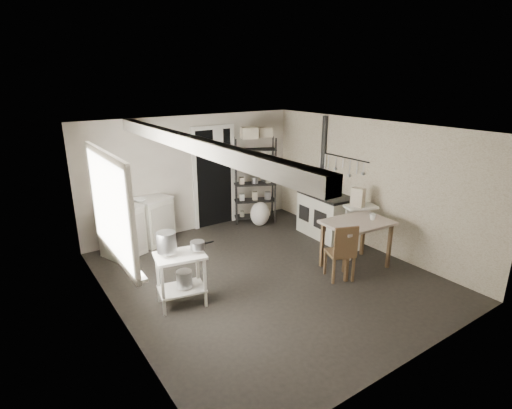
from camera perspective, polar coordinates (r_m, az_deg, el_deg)
floor at (r=6.40m, az=1.54°, el=-10.10°), size 5.00×5.00×0.00m
ceiling at (r=5.70m, az=1.74°, el=10.79°), size 5.00×5.00×0.00m
wall_back at (r=8.03m, az=-8.93°, el=4.31°), size 4.50×0.02×2.30m
wall_front at (r=4.34m, az=21.66°, el=-8.76°), size 4.50×0.02×2.30m
wall_left at (r=5.05m, az=-19.60°, el=-4.75°), size 0.02×5.00×2.30m
wall_right at (r=7.45m, az=15.80°, el=2.78°), size 0.02×5.00×2.30m
window at (r=5.12m, az=-20.28°, el=-0.32°), size 0.12×1.76×1.28m
doorway at (r=8.24m, az=-5.97°, el=3.70°), size 0.96×0.10×2.08m
ceiling_beam at (r=5.10m, az=-9.36°, el=8.60°), size 0.18×5.00×0.18m
wallpaper_panel at (r=7.44m, az=15.75°, el=2.77°), size 0.01×5.00×2.30m
utensil_rail at (r=7.70m, az=12.36°, el=6.59°), size 0.06×1.20×0.44m
prep_table at (r=5.58m, az=-10.65°, el=-10.25°), size 0.73×0.59×0.75m
stockpot at (r=5.35m, az=-12.66°, el=-5.27°), size 0.27×0.27×0.27m
saucepan at (r=5.41m, az=-8.37°, el=-5.78°), size 0.24×0.24×0.11m
bucket at (r=5.58m, az=-10.20°, el=-10.43°), size 0.28×0.28×0.23m
base_cabinets at (r=7.49m, az=-16.52°, el=-2.74°), size 1.46×1.00×0.88m
mixing_bowl at (r=7.34m, az=-16.25°, el=0.91°), size 0.33×0.33×0.06m
counter_cup at (r=7.12m, az=-19.53°, el=0.21°), size 0.13×0.13×0.09m
shelf_rack at (r=8.39m, az=-0.16°, el=3.70°), size 0.92×0.66×1.81m
shelf_jar at (r=8.08m, az=-1.99°, el=6.19°), size 0.09×0.10×0.19m
storage_box_a at (r=8.07m, az=-0.98°, el=10.80°), size 0.40×0.38×0.22m
storage_box_b at (r=8.28m, az=1.17°, el=10.84°), size 0.35×0.34×0.19m
stove at (r=7.88m, az=9.86°, el=-1.39°), size 0.64×1.10×0.84m
stovepipe at (r=8.08m, az=9.65°, el=7.56°), size 0.11×0.11×1.44m
side_ledge at (r=7.31m, az=14.49°, el=-3.32°), size 0.62×0.45×0.85m
oats_box at (r=7.08m, az=14.35°, el=0.96°), size 0.18×0.24×0.33m
work_table at (r=6.71m, az=14.04°, el=-5.71°), size 1.10×0.81×0.80m
table_cup at (r=6.69m, az=16.29°, el=-2.02°), size 0.14×0.14×0.10m
chair at (r=6.26m, az=11.93°, el=-6.26°), size 0.49×0.50×0.91m
flour_sack at (r=8.35m, az=0.58°, el=-1.45°), size 0.52×0.48×0.51m
floor_crock at (r=7.07m, az=13.07°, el=-7.07°), size 0.14×0.14×0.13m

